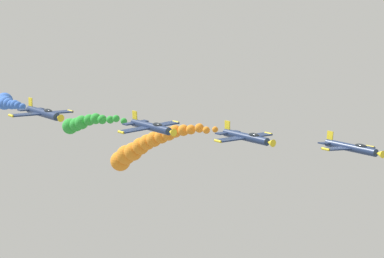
% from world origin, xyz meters
% --- Properties ---
extents(airplane_lead, '(9.56, 10.35, 2.44)m').
position_xyz_m(airplane_lead, '(-17.26, 14.30, 65.04)').
color(airplane_lead, navy).
extents(airplane_left_inner, '(9.56, 10.35, 2.32)m').
position_xyz_m(airplane_left_inner, '(-5.48, 5.42, 66.52)').
color(airplane_left_inner, navy).
extents(smoke_trail_left_inner, '(3.77, 27.65, 11.34)m').
position_xyz_m(smoke_trail_left_inner, '(-4.71, -20.96, 60.71)').
color(smoke_trail_left_inner, orange).
extents(airplane_right_inner, '(9.57, 10.35, 2.34)m').
position_xyz_m(airplane_right_inner, '(4.82, -3.09, 67.84)').
color(airplane_right_inner, navy).
extents(smoke_trail_right_inner, '(2.66, 18.84, 5.11)m').
position_xyz_m(smoke_trail_right_inner, '(5.03, -23.31, 65.62)').
color(smoke_trail_right_inner, green).
extents(airplane_left_outer, '(9.57, 10.35, 2.33)m').
position_xyz_m(airplane_left_outer, '(16.18, -13.86, 69.49)').
color(airplane_left_outer, navy).
extents(smoke_trail_left_outer, '(6.95, 20.97, 3.78)m').
position_xyz_m(smoke_trail_left_outer, '(12.97, -35.21, 68.42)').
color(smoke_trail_left_outer, blue).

